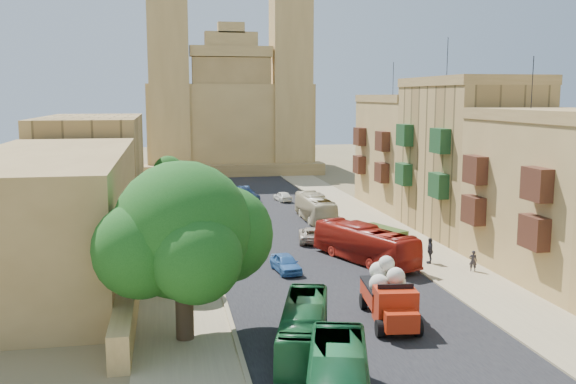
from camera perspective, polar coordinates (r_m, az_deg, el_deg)
name	(u,v)px	position (r m, az deg, el deg)	size (l,w,h in m)	color
ground	(391,355)	(31.68, 9.13, -14.15)	(260.00, 260.00, 0.00)	brown
road_surface	(280,228)	(59.57, -0.72, -3.24)	(14.00, 140.00, 0.01)	black
sidewalk_east	(378,224)	(61.91, 7.98, -2.87)	(5.00, 140.00, 0.01)	#998864
sidewalk_west	(176,232)	(58.70, -9.91, -3.55)	(5.00, 140.00, 0.01)	#998864
kerb_east	(353,225)	(61.15, 5.76, -2.92)	(0.25, 140.00, 0.12)	#998864
kerb_west	(204,231)	(58.77, -7.47, -3.42)	(0.25, 140.00, 0.12)	#998864
townhouse_b	(562,194)	(46.92, 23.19, -0.13)	(9.00, 14.00, 14.90)	#A4824A
townhouse_c	(468,156)	(58.81, 15.67, 3.09)	(9.00, 14.00, 17.40)	tan
townhouse_d	(409,151)	(71.63, 10.67, 3.58)	(9.00, 14.00, 15.90)	#A4824A
west_wall	(137,250)	(48.79, -13.27, -5.04)	(1.00, 40.00, 1.80)	#A4824A
west_building_low	(52,213)	(46.77, -20.25, -1.80)	(10.00, 28.00, 8.40)	olive
west_building_mid	(93,163)	(72.20, -16.97, 2.47)	(10.00, 22.00, 10.00)	tan
church	(228,112)	(106.56, -5.35, 7.07)	(28.00, 22.50, 36.30)	#A4824A
ficus_tree	(184,235)	(32.16, -9.20, -3.79)	(9.06, 8.33, 9.06)	#3C2B1E
street_tree_a	(172,241)	(40.40, -10.29, -4.27)	(3.21, 3.21, 4.94)	#3C2B1E
street_tree_b	(170,205)	(52.13, -10.44, -1.11)	(3.46, 3.46, 5.31)	#3C2B1E
street_tree_c	(169,183)	(63.98, -10.54, 0.80)	(3.61, 3.61, 5.54)	#3C2B1E
street_tree_d	(168,171)	(75.91, -10.59, 1.88)	(3.45, 3.45, 5.30)	#3C2B1E
red_truck	(390,295)	(35.53, 9.02, -9.00)	(2.96, 6.11, 3.45)	#B3250D
olive_pickup	(381,239)	(51.82, 8.29, -4.14)	(3.29, 4.69, 1.78)	#39501E
bus_green_north	(304,329)	(31.08, 1.42, -12.11)	(2.02, 8.64, 2.41)	#1D6130
bus_red_east	(365,244)	(47.67, 6.84, -4.61)	(2.30, 9.82, 2.73)	#A11E14
bus_cream_east	(315,208)	(62.75, 2.44, -1.45)	(2.16, 9.23, 2.57)	beige
car_blue_a	(286,263)	(44.88, -0.20, -6.34)	(1.51, 3.75, 1.28)	#386FB4
car_white_a	(244,218)	(60.94, -3.92, -2.34)	(1.45, 4.15, 1.37)	silver
car_cream	(311,234)	(54.10, 2.07, -3.79)	(2.05, 4.44, 1.23)	#BDAE9A
car_dkblue	(246,194)	(75.57, -3.79, -0.19)	(2.03, 4.99, 1.45)	#142441
car_white_b	(283,196)	(74.63, -0.48, -0.39)	(1.40, 3.48, 1.18)	white
car_blue_b	(243,191)	(79.02, -4.00, 0.09)	(1.24, 3.55, 1.17)	#4272BE
pedestrian_a	(473,261)	(46.89, 16.12, -5.90)	(0.54, 0.36, 1.49)	#262328
pedestrian_c	(430,251)	(48.22, 12.51, -5.11)	(1.12, 0.47, 1.91)	#2F2F36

